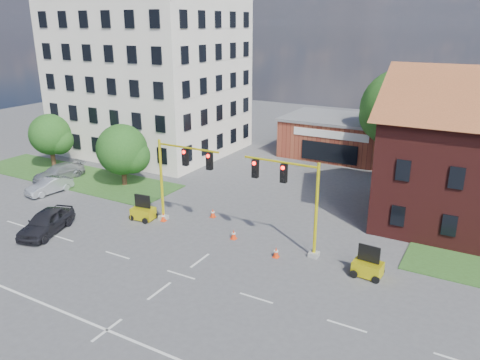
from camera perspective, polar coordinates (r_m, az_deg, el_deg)
The scene contains 20 objects.
ground at distance 28.30m, azimuth -7.22°, elevation -11.39°, with size 120.00×120.00×0.00m, color #454547.
grass_verge_nw at distance 47.83m, azimuth -19.55°, elevation 0.44°, with size 22.00×6.00×0.08m, color #28491B.
lane_markings at distance 26.33m, azimuth -11.20°, elevation -14.12°, with size 60.00×36.00×0.01m, color silver, non-canonical shape.
office_block at distance 54.29m, azimuth -11.13°, elevation 14.30°, with size 18.40×15.40×20.60m.
brick_shop at distance 53.01m, azimuth 12.28°, elevation 5.20°, with size 12.40×8.40×4.30m.
tree_large at distance 47.92m, azimuth 19.45°, elevation 7.80°, with size 8.10×7.71×10.06m.
tree_nw_front at distance 42.96m, azimuth -13.89°, elevation 3.43°, with size 4.75×4.53×5.64m.
tree_nw_rear at distance 50.49m, azimuth -21.92°, elevation 5.00°, with size 4.28×4.08×5.55m.
signal_mast_west at distance 33.53m, azimuth -7.43°, elevation 0.81°, with size 5.30×0.60×6.20m.
signal_mast_east at distance 29.39m, azimuth 6.36°, elevation -1.73°, with size 5.30×0.60×6.20m.
trailer_west at distance 35.92m, azimuth -11.72°, elevation -3.85°, with size 1.80×1.33×1.89m.
trailer_east at distance 28.67m, azimuth 15.30°, elevation -10.20°, with size 1.71×1.21×1.87m.
cone_a at distance 35.46m, azimuth -9.33°, elevation -4.45°, with size 0.40×0.40×0.70m.
cone_b at distance 35.72m, azimuth -3.33°, elevation -4.04°, with size 0.40×0.40×0.70m.
cone_c at distance 32.21m, azimuth -0.78°, elevation -6.64°, with size 0.40×0.40×0.70m.
cone_d at distance 29.93m, azimuth 4.41°, elevation -8.78°, with size 0.40×0.40×0.70m.
pickup_white at distance 37.92m, azimuth 24.72°, elevation -3.76°, with size 2.50×5.41×1.50m, color silver.
sedan_dark at distance 35.61m, azimuth -22.55°, elevation -4.74°, with size 1.97×4.89×1.67m, color black.
sedan_silver_front at distance 43.78m, azimuth -22.22°, elevation -0.66°, with size 1.40×4.01×1.32m, color #A5A9AD.
sedan_silver_rear at distance 47.19m, azimuth -21.22°, elevation 0.87°, with size 2.01×4.94×1.43m, color #A5A9AD.
Camera 1 is at (14.96, -19.45, 14.09)m, focal length 35.00 mm.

